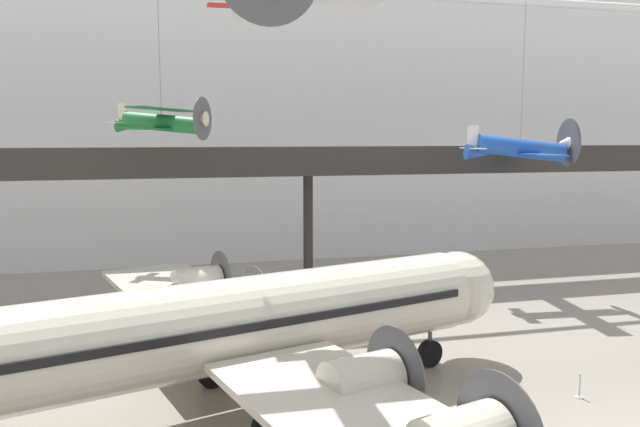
{
  "coord_description": "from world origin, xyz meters",
  "views": [
    {
      "loc": [
        -10.12,
        -18.5,
        11.09
      ],
      "look_at": [
        -3.13,
        9.28,
        7.49
      ],
      "focal_mm": 35.0,
      "sensor_mm": 36.0,
      "label": 1
    }
  ],
  "objects_px": {
    "suspended_plane_green_biplane": "(162,122)",
    "airliner_silver_main": "(228,326)",
    "suspended_plane_blue_trainer": "(520,149)",
    "stanchion_barrier": "(579,390)"
  },
  "relations": [
    {
      "from": "airliner_silver_main",
      "to": "suspended_plane_blue_trainer",
      "type": "relative_size",
      "value": 2.93
    },
    {
      "from": "suspended_plane_green_biplane",
      "to": "stanchion_barrier",
      "type": "bearing_deg",
      "value": -17.8
    },
    {
      "from": "suspended_plane_green_biplane",
      "to": "stanchion_barrier",
      "type": "distance_m",
      "value": 26.82
    },
    {
      "from": "suspended_plane_blue_trainer",
      "to": "stanchion_barrier",
      "type": "bearing_deg",
      "value": -104.65
    },
    {
      "from": "suspended_plane_blue_trainer",
      "to": "airliner_silver_main",
      "type": "bearing_deg",
      "value": -139.08
    },
    {
      "from": "airliner_silver_main",
      "to": "suspended_plane_blue_trainer",
      "type": "distance_m",
      "value": 26.1
    },
    {
      "from": "airliner_silver_main",
      "to": "stanchion_barrier",
      "type": "distance_m",
      "value": 15.13
    },
    {
      "from": "airliner_silver_main",
      "to": "stanchion_barrier",
      "type": "bearing_deg",
      "value": -24.18
    },
    {
      "from": "stanchion_barrier",
      "to": "airliner_silver_main",
      "type": "bearing_deg",
      "value": 172.12
    },
    {
      "from": "suspended_plane_green_biplane",
      "to": "airliner_silver_main",
      "type": "bearing_deg",
      "value": -53.66
    }
  ]
}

